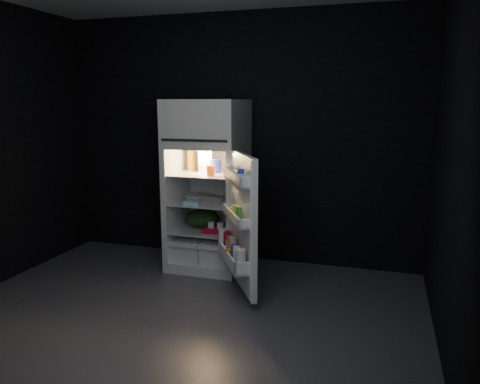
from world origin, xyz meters
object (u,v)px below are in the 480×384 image
(milk_jug, at_px, (206,160))
(yogurt_tray, at_px, (217,230))
(egg_carton, at_px, (213,199))
(refrigerator, at_px, (208,179))
(fridge_door, at_px, (240,225))

(milk_jug, distance_m, yogurt_tray, 0.75)
(egg_carton, relative_size, yogurt_tray, 1.08)
(refrigerator, bearing_deg, egg_carton, -47.90)
(milk_jug, bearing_deg, fridge_door, -67.14)
(milk_jug, bearing_deg, refrigerator, -58.78)
(milk_jug, relative_size, egg_carton, 0.78)
(refrigerator, height_order, egg_carton, refrigerator)
(egg_carton, distance_m, yogurt_tray, 0.33)
(fridge_door, xyz_separation_m, milk_jug, (-0.61, 0.74, 0.47))
(refrigerator, xyz_separation_m, yogurt_tray, (0.15, -0.17, -0.50))
(refrigerator, bearing_deg, yogurt_tray, -48.51)
(refrigerator, distance_m, fridge_door, 0.94)
(refrigerator, relative_size, fridge_door, 1.46)
(milk_jug, distance_m, egg_carton, 0.43)
(refrigerator, distance_m, egg_carton, 0.23)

